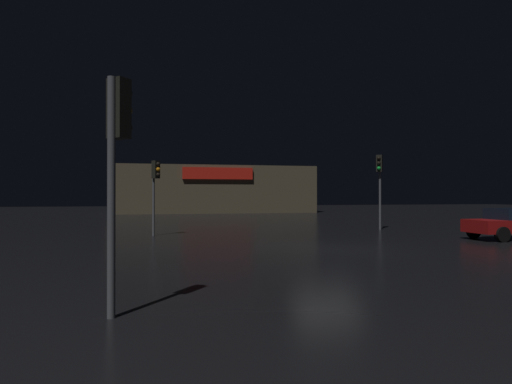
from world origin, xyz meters
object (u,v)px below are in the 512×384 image
traffic_signal_main (380,175)px  traffic_signal_cross_right (117,143)px  store_building (214,189)px  traffic_signal_opposite (155,180)px

traffic_signal_main → traffic_signal_cross_right: traffic_signal_main is taller
store_building → traffic_signal_cross_right: 40.52m
traffic_signal_cross_right → store_building: bearing=81.2°
traffic_signal_opposite → traffic_signal_cross_right: bearing=-91.4°
store_building → traffic_signal_cross_right: (-6.22, -40.04, 0.31)m
store_building → traffic_signal_main: size_ratio=5.13×
traffic_signal_main → traffic_signal_cross_right: size_ratio=1.08×
store_building → traffic_signal_cross_right: size_ratio=5.54×
store_building → traffic_signal_main: (6.57, -25.26, 0.58)m
traffic_signal_opposite → traffic_signal_cross_right: size_ratio=0.93×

